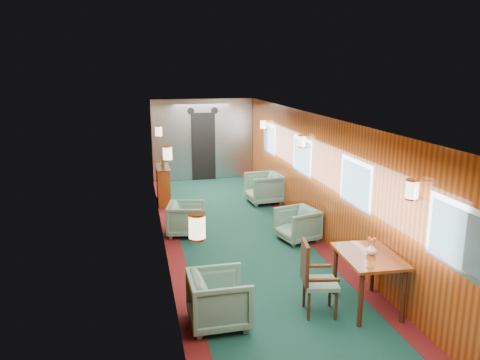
{
  "coord_description": "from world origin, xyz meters",
  "views": [
    {
      "loc": [
        -1.92,
        -7.73,
        3.28
      ],
      "look_at": [
        0.0,
        0.88,
        1.15
      ],
      "focal_mm": 35.0,
      "sensor_mm": 36.0,
      "label": 1
    }
  ],
  "objects_px": {
    "dining_table": "(369,263)",
    "credenza": "(163,184)",
    "armchair_right_far": "(264,188)",
    "side_chair": "(313,275)",
    "armchair_left_near": "(219,299)",
    "armchair_left_far": "(187,219)",
    "armchair_right_near": "(297,225)"
  },
  "relations": [
    {
      "from": "dining_table",
      "to": "armchair_left_near",
      "type": "bearing_deg",
      "value": -177.28
    },
    {
      "from": "dining_table",
      "to": "credenza",
      "type": "distance_m",
      "value": 6.4
    },
    {
      "from": "armchair_left_far",
      "to": "armchair_right_near",
      "type": "bearing_deg",
      "value": -98.7
    },
    {
      "from": "armchair_left_far",
      "to": "dining_table",
      "type": "bearing_deg",
      "value": -136.03
    },
    {
      "from": "armchair_left_near",
      "to": "credenza",
      "type": "bearing_deg",
      "value": 2.85
    },
    {
      "from": "credenza",
      "to": "armchair_left_far",
      "type": "height_order",
      "value": "credenza"
    },
    {
      "from": "side_chair",
      "to": "armchair_right_near",
      "type": "distance_m",
      "value": 2.78
    },
    {
      "from": "armchair_left_far",
      "to": "armchair_right_far",
      "type": "xyz_separation_m",
      "value": [
        2.11,
        1.86,
        0.04
      ]
    },
    {
      "from": "dining_table",
      "to": "armchair_left_far",
      "type": "relative_size",
      "value": 1.51
    },
    {
      "from": "dining_table",
      "to": "armchair_right_far",
      "type": "relative_size",
      "value": 1.33
    },
    {
      "from": "side_chair",
      "to": "armchair_right_far",
      "type": "distance_m",
      "value": 5.39
    },
    {
      "from": "dining_table",
      "to": "side_chair",
      "type": "relative_size",
      "value": 1.06
    },
    {
      "from": "armchair_left_near",
      "to": "armchair_right_far",
      "type": "distance_m",
      "value": 5.72
    },
    {
      "from": "credenza",
      "to": "armchair_left_near",
      "type": "bearing_deg",
      "value": -86.55
    },
    {
      "from": "side_chair",
      "to": "armchair_right_far",
      "type": "xyz_separation_m",
      "value": [
        0.78,
        5.33,
        -0.19
      ]
    },
    {
      "from": "armchair_left_near",
      "to": "armchair_right_near",
      "type": "xyz_separation_m",
      "value": [
        2.01,
        2.68,
        -0.03
      ]
    },
    {
      "from": "armchair_right_far",
      "to": "credenza",
      "type": "bearing_deg",
      "value": -107.17
    },
    {
      "from": "dining_table",
      "to": "credenza",
      "type": "xyz_separation_m",
      "value": [
        -2.44,
        5.92,
        -0.2
      ]
    },
    {
      "from": "side_chair",
      "to": "armchair_right_near",
      "type": "height_order",
      "value": "side_chair"
    },
    {
      "from": "armchair_left_far",
      "to": "side_chair",
      "type": "bearing_deg",
      "value": -146.43
    },
    {
      "from": "armchair_left_far",
      "to": "armchair_right_near",
      "type": "height_order",
      "value": "armchair_left_far"
    },
    {
      "from": "armchair_left_near",
      "to": "armchair_right_near",
      "type": "relative_size",
      "value": 1.1
    },
    {
      "from": "side_chair",
      "to": "credenza",
      "type": "height_order",
      "value": "credenza"
    },
    {
      "from": "armchair_left_near",
      "to": "armchair_right_near",
      "type": "distance_m",
      "value": 3.35
    },
    {
      "from": "dining_table",
      "to": "armchair_right_near",
      "type": "xyz_separation_m",
      "value": [
        -0.07,
        2.69,
        -0.34
      ]
    },
    {
      "from": "armchair_right_far",
      "to": "dining_table",
      "type": "bearing_deg",
      "value": -3.78
    },
    {
      "from": "armchair_right_near",
      "to": "armchair_right_far",
      "type": "height_order",
      "value": "armchair_right_far"
    },
    {
      "from": "dining_table",
      "to": "side_chair",
      "type": "height_order",
      "value": "side_chair"
    },
    {
      "from": "armchair_right_far",
      "to": "armchair_left_far",
      "type": "bearing_deg",
      "value": -52.63
    },
    {
      "from": "armchair_left_far",
      "to": "armchair_right_far",
      "type": "relative_size",
      "value": 0.88
    },
    {
      "from": "armchair_left_near",
      "to": "side_chair",
      "type": "bearing_deg",
      "value": -90.47
    },
    {
      "from": "armchair_right_near",
      "to": "armchair_right_far",
      "type": "relative_size",
      "value": 0.87
    }
  ]
}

